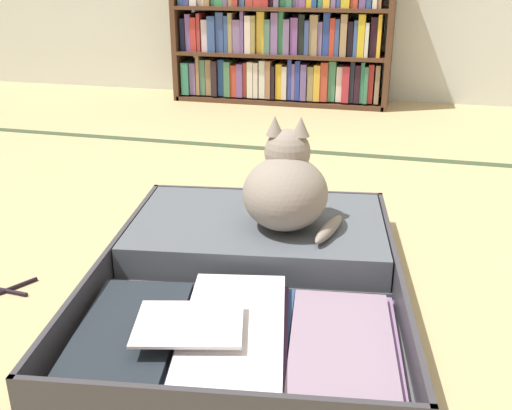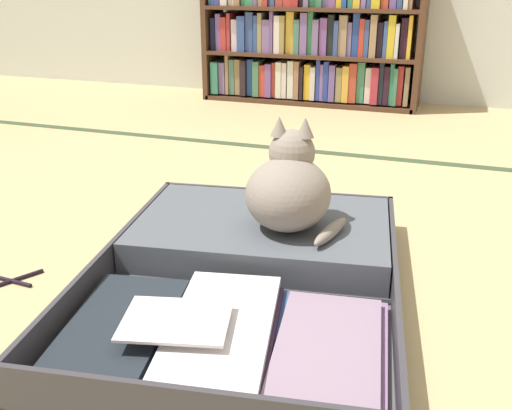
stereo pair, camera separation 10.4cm
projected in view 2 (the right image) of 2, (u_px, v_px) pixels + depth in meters
name	position (u px, v px, depth m)	size (l,w,h in m)	color
ground_plane	(293.00, 321.00, 1.31)	(10.00, 10.00, 0.00)	tan
tatami_border	(375.00, 157.00, 2.43)	(4.80, 0.05, 0.00)	#3A4B2E
bookshelf	(311.00, 33.00, 3.29)	(1.22, 0.28, 0.79)	#503221
open_suitcase	(251.00, 267.00, 1.46)	(0.82, 1.02, 0.10)	#3A383D
black_cat	(290.00, 189.00, 1.51)	(0.28, 0.26, 0.28)	gray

